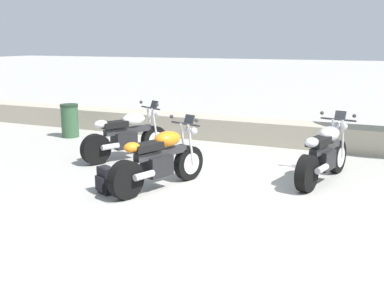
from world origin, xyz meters
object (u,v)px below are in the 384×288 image
(motorcycle_white_near_left, at_px, (127,136))
(trash_bin, at_px, (70,121))
(rider_helmet, at_px, (123,172))
(motorcycle_silver_far_right, at_px, (324,155))
(motorcycle_orange_centre, at_px, (160,160))
(rider_backpack, at_px, (106,179))

(motorcycle_white_near_left, xyz_separation_m, trash_bin, (-2.60, 1.37, -0.05))
(rider_helmet, bearing_deg, motorcycle_white_near_left, 118.76)
(motorcycle_white_near_left, bearing_deg, motorcycle_silver_far_right, 0.33)
(motorcycle_white_near_left, bearing_deg, rider_helmet, -61.24)
(motorcycle_white_near_left, bearing_deg, motorcycle_orange_centre, -43.65)
(motorcycle_orange_centre, distance_m, motorcycle_silver_far_right, 2.90)
(rider_helmet, height_order, trash_bin, trash_bin)
(motorcycle_white_near_left, distance_m, motorcycle_orange_centre, 2.24)
(motorcycle_orange_centre, xyz_separation_m, motorcycle_silver_far_right, (2.44, 1.57, 0.00))
(motorcycle_silver_far_right, bearing_deg, trash_bin, 168.54)
(trash_bin, bearing_deg, rider_backpack, -44.93)
(motorcycle_silver_far_right, bearing_deg, rider_helmet, -157.45)
(rider_backpack, bearing_deg, motorcycle_silver_far_right, 35.01)
(motorcycle_silver_far_right, distance_m, rider_helmet, 3.61)
(motorcycle_white_near_left, distance_m, rider_helmet, 1.58)
(motorcycle_orange_centre, height_order, motorcycle_silver_far_right, same)
(trash_bin, bearing_deg, motorcycle_silver_far_right, -11.46)
(rider_backpack, height_order, trash_bin, trash_bin)
(motorcycle_silver_far_right, xyz_separation_m, trash_bin, (-6.66, 1.35, -0.05))
(trash_bin, bearing_deg, motorcycle_orange_centre, -34.66)
(motorcycle_orange_centre, height_order, rider_helmet, motorcycle_orange_centre)
(motorcycle_white_near_left, xyz_separation_m, motorcycle_orange_centre, (1.62, -1.55, 0.00))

